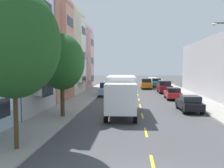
% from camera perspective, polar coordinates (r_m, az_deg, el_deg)
% --- Properties ---
extents(ground_plane, '(160.00, 160.00, 0.00)m').
position_cam_1_polar(ground_plane, '(37.83, 6.16, -2.10)').
color(ground_plane, '#424244').
extents(sidewalk_left, '(3.20, 120.00, 0.14)m').
position_cam_1_polar(sidewalk_left, '(36.36, -5.03, -2.23)').
color(sidewalk_left, '#99968E').
rests_on(sidewalk_left, ground_plane).
extents(sidewalk_right, '(3.20, 120.00, 0.14)m').
position_cam_1_polar(sidewalk_right, '(36.70, 17.40, -2.34)').
color(sidewalk_right, '#99968E').
rests_on(sidewalk_right, ground_plane).
extents(lane_centerline_dashes, '(0.14, 47.20, 0.01)m').
position_cam_1_polar(lane_centerline_dashes, '(32.37, 6.39, -3.13)').
color(lane_centerline_dashes, yellow).
rests_on(lane_centerline_dashes, ground_plane).
extents(townhouse_third_terracotta, '(12.50, 7.54, 12.44)m').
position_cam_1_polar(townhouse_third_terracotta, '(30.79, -21.69, 7.46)').
color(townhouse_third_terracotta, '#B27560').
rests_on(townhouse_third_terracotta, ground_plane).
extents(townhouse_fourth_cream, '(14.08, 7.54, 12.62)m').
position_cam_1_polar(townhouse_fourth_cream, '(38.16, -17.54, 6.97)').
color(townhouse_fourth_cream, beige).
rests_on(townhouse_fourth_cream, ground_plane).
extents(townhouse_fifth_rose, '(14.00, 7.54, 11.41)m').
position_cam_1_polar(townhouse_fifth_rose, '(45.37, -13.75, 5.79)').
color(townhouse_fifth_rose, '#CC9E9E').
rests_on(townhouse_fifth_rose, ground_plane).
extents(street_tree_nearest, '(4.34, 4.34, 7.63)m').
position_cam_1_polar(street_tree_nearest, '(12.05, -22.69, 9.10)').
color(street_tree_nearest, '#47331E').
rests_on(street_tree_nearest, sidewalk_left).
extents(street_tree_second, '(3.57, 3.57, 6.55)m').
position_cam_1_polar(street_tree_second, '(19.05, -12.03, 5.22)').
color(street_tree_second, '#47331E').
rests_on(street_tree_second, sidewalk_left).
extents(delivery_box_truck, '(2.64, 7.88, 3.27)m').
position_cam_1_polar(delivery_box_truck, '(20.31, 2.23, -2.08)').
color(delivery_box_truck, white).
rests_on(delivery_box_truck, ground_plane).
extents(parked_hatchback_black, '(1.81, 4.03, 1.50)m').
position_cam_1_polar(parked_hatchback_black, '(22.70, 18.21, -4.47)').
color(parked_hatchback_black, black).
rests_on(parked_hatchback_black, ground_plane).
extents(parked_suv_burgundy, '(1.97, 4.81, 1.93)m').
position_cam_1_polar(parked_suv_burgundy, '(38.29, 12.53, -0.61)').
color(parked_suv_burgundy, maroon).
rests_on(parked_suv_burgundy, ground_plane).
extents(parked_pickup_teal, '(2.07, 5.32, 1.73)m').
position_cam_1_polar(parked_pickup_teal, '(49.24, 10.79, 0.25)').
color(parked_pickup_teal, '#195B60').
rests_on(parked_pickup_teal, ground_plane).
extents(parked_pickup_forest, '(2.04, 5.31, 1.73)m').
position_cam_1_polar(parked_pickup_forest, '(54.51, 1.07, 0.68)').
color(parked_pickup_forest, '#194C28').
rests_on(parked_pickup_forest, ground_plane).
extents(parked_suv_sky, '(1.99, 4.82, 1.93)m').
position_cam_1_polar(parked_suv_sky, '(33.51, -1.17, -1.17)').
color(parked_suv_sky, '#7A9EC6').
rests_on(parked_suv_sky, ground_plane).
extents(parked_pickup_charcoal, '(2.06, 5.32, 1.73)m').
position_cam_1_polar(parked_pickup_charcoal, '(41.33, -0.12, -0.40)').
color(parked_pickup_charcoal, '#333338').
rests_on(parked_pickup_charcoal, ground_plane).
extents(parked_hatchback_red, '(1.77, 4.01, 1.50)m').
position_cam_1_polar(parked_hatchback_red, '(30.69, 14.48, -2.22)').
color(parked_hatchback_red, '#AD1E1E').
rests_on(parked_hatchback_red, ground_plane).
extents(parked_suv_champagne, '(2.01, 4.82, 1.93)m').
position_cam_1_polar(parked_suv_champagne, '(47.99, 0.68, 0.41)').
color(parked_suv_champagne, tan).
rests_on(parked_suv_champagne, ground_plane).
extents(moving_orange_sedan, '(1.95, 4.80, 1.93)m').
position_cam_1_polar(moving_orange_sedan, '(44.87, 8.26, 0.11)').
color(moving_orange_sedan, orange).
rests_on(moving_orange_sedan, ground_plane).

